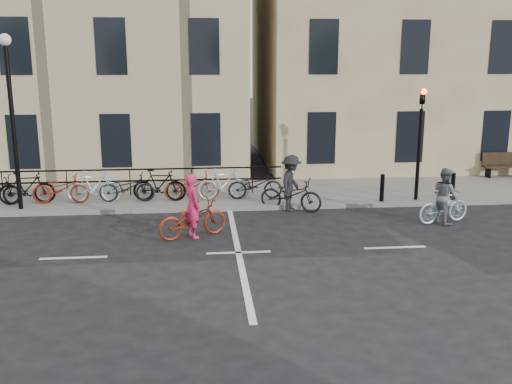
{
  "coord_description": "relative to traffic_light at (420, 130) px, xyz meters",
  "views": [
    {
      "loc": [
        -0.88,
        -13.42,
        4.65
      ],
      "look_at": [
        0.62,
        1.89,
        1.1
      ],
      "focal_mm": 40.0,
      "sensor_mm": 36.0,
      "label": 1
    }
  ],
  "objects": [
    {
      "name": "traffic_light",
      "position": [
        0.0,
        0.0,
        0.0
      ],
      "size": [
        0.18,
        0.3,
        3.9
      ],
      "color": "black",
      "rests_on": "sidewalk"
    },
    {
      "name": "cyclist_pink",
      "position": [
        -7.33,
        -2.92,
        -1.85
      ],
      "size": [
        2.06,
        1.44,
        1.74
      ],
      "rotation": [
        0.0,
        0.0,
        2.0
      ],
      "color": "maroon",
      "rests_on": "ground"
    },
    {
      "name": "cyclist_grey",
      "position": [
        -0.04,
        -2.26,
        -1.79
      ],
      "size": [
        1.76,
        0.93,
        1.64
      ],
      "rotation": [
        0.0,
        0.0,
        1.84
      ],
      "color": "#98B7C7",
      "rests_on": "ground"
    },
    {
      "name": "bench",
      "position": [
        4.8,
        3.39,
        -1.78
      ],
      "size": [
        1.6,
        0.41,
        0.97
      ],
      "color": "black",
      "rests_on": "sidewalk"
    },
    {
      "name": "building_west",
      "position": [
        -15.2,
        8.66,
        2.7
      ],
      "size": [
        20.0,
        10.0,
        10.0
      ],
      "primitive_type": "cube",
      "color": "tan",
      "rests_on": "sidewalk"
    },
    {
      "name": "bollard_east",
      "position": [
        -1.2,
        -0.09,
        -1.85
      ],
      "size": [
        0.14,
        0.14,
        0.9
      ],
      "primitive_type": "cylinder",
      "color": "black",
      "rests_on": "sidewalk"
    },
    {
      "name": "sidewalk",
      "position": [
        -10.2,
        1.66,
        -2.38
      ],
      "size": [
        46.0,
        4.0,
        0.15
      ],
      "primitive_type": "cube",
      "color": "slate",
      "rests_on": "ground"
    },
    {
      "name": "bollard_west",
      "position": [
        1.2,
        -0.09,
        -1.85
      ],
      "size": [
        0.14,
        0.14,
        0.9
      ],
      "primitive_type": "cylinder",
      "color": "black",
      "rests_on": "sidewalk"
    },
    {
      "name": "building_east",
      "position": [
        2.8,
        8.66,
        3.7
      ],
      "size": [
        14.0,
        10.0,
        12.0
      ],
      "primitive_type": "cube",
      "color": "tan",
      "rests_on": "sidewalk"
    },
    {
      "name": "cyclist_dark",
      "position": [
        -4.27,
        -0.44,
        -1.75
      ],
      "size": [
        2.11,
        1.52,
        1.79
      ],
      "rotation": [
        0.0,
        0.0,
        1.11
      ],
      "color": "black",
      "rests_on": "ground"
    },
    {
      "name": "parked_bikes",
      "position": [
        -9.5,
        0.7,
        -1.81
      ],
      "size": [
        10.4,
        1.23,
        1.05
      ],
      "color": "black",
      "rests_on": "sidewalk"
    },
    {
      "name": "ground",
      "position": [
        -6.2,
        -4.34,
        -2.45
      ],
      "size": [
        120.0,
        120.0,
        0.0
      ],
      "primitive_type": "plane",
      "color": "black",
      "rests_on": "ground"
    },
    {
      "name": "lamp_post",
      "position": [
        -12.7,
        0.06,
        1.04
      ],
      "size": [
        0.36,
        0.36,
        5.28
      ],
      "color": "black",
      "rests_on": "sidewalk"
    }
  ]
}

